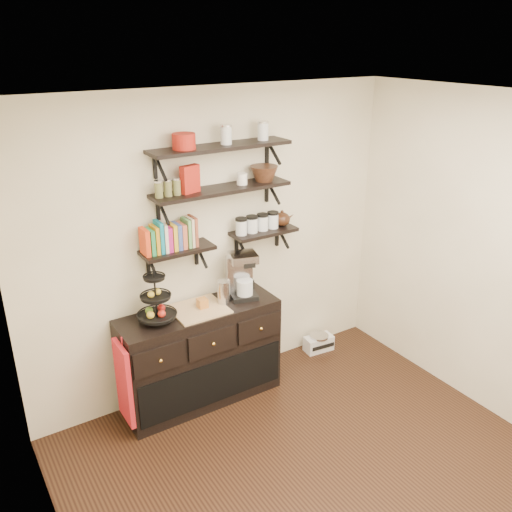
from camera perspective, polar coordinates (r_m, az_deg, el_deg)
The scene contains 22 objects.
floor at distance 4.29m, azimuth 8.51°, elevation -23.53°, with size 3.50×3.50×0.00m, color black.
ceiling at distance 3.03m, azimuth 11.46°, elevation 14.99°, with size 3.50×3.50×0.02m, color white.
back_wall at distance 4.77m, azimuth -4.24°, elevation 1.14°, with size 3.50×0.02×2.70m, color white.
left_wall at distance 2.79m, azimuth -19.62°, elevation -17.04°, with size 0.02×3.50×2.70m, color white.
shelf_top at distance 4.41m, azimuth -3.75°, elevation 11.36°, with size 1.20×0.27×0.23m.
shelf_mid at distance 4.49m, azimuth -3.63°, elevation 6.97°, with size 1.20×0.27×0.23m.
shelf_low_left at distance 4.47m, azimuth -8.29°, elevation 0.57°, with size 0.60×0.25×0.23m.
shelf_low_right at distance 4.84m, azimuth 0.78°, elevation 2.54°, with size 0.60×0.25×0.23m.
cookbooks at distance 4.40m, azimuth -9.01°, elevation 2.09°, with size 0.43×0.15×0.26m.
glass_canisters at distance 4.78m, azimuth 0.14°, elevation 3.37°, with size 0.43×0.10×0.13m.
sideboard at distance 4.86m, azimuth -5.85°, elevation -10.35°, with size 1.40×0.50×0.92m.
fruit_stand at distance 4.44m, azimuth -10.45°, elevation -4.98°, with size 0.31×0.31×0.46m.
candle at distance 4.62m, azimuth -5.67°, elevation -4.95°, with size 0.08×0.08×0.08m, color #AF6928.
coffee_maker at distance 4.76m, azimuth -1.52°, elevation -2.09°, with size 0.28×0.28×0.42m.
thermal_carafe at distance 4.66m, azimuth -3.41°, elevation -3.88°, with size 0.11×0.11×0.22m, color silver.
apron at distance 4.54m, azimuth -13.74°, elevation -12.89°, with size 0.04×0.30×0.69m, color #AF1A12.
radio at distance 5.75m, azimuth 6.62°, elevation -9.05°, with size 0.31×0.22×0.18m.
recipe_box at distance 4.33m, azimuth -6.96°, elevation 8.04°, with size 0.16×0.06×0.22m, color #A31D12.
walnut_bowl at distance 4.67m, azimuth 0.85°, elevation 8.68°, with size 0.24×0.24×0.13m, color black, non-canonical shape.
ramekins at distance 4.56m, azimuth -1.49°, elevation 8.12°, with size 0.09×0.09×0.10m, color white.
teapot at distance 4.92m, azimuth 2.75°, elevation 4.01°, with size 0.20×0.15×0.15m, color black, non-canonical shape.
red_pot at distance 4.25m, azimuth -7.60°, elevation 11.89°, with size 0.18×0.18×0.12m, color #A31D12.
Camera 1 is at (-2.07, -2.19, 3.06)m, focal length 38.00 mm.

